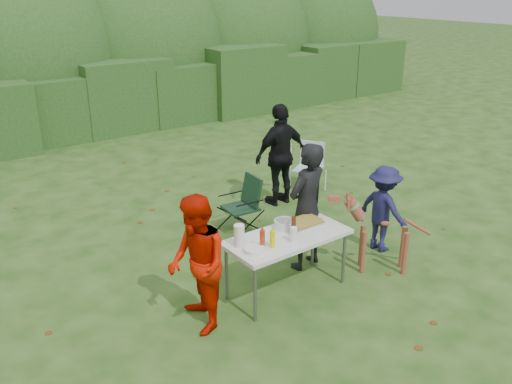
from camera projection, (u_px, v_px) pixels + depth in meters
ground at (273, 288)px, 6.65m from camera, size 80.00×80.00×0.00m
hedge_row at (54, 105)px, 12.29m from camera, size 22.00×1.40×1.70m
shrub_backdrop at (29, 63)px, 13.20m from camera, size 20.00×2.60×3.20m
folding_table at (287, 240)px, 6.35m from camera, size 1.50×0.70×0.74m
person_cook at (307, 207)px, 6.88m from camera, size 0.67×0.50×1.68m
person_red_jacket at (197, 265)px, 5.65m from camera, size 0.74×0.86×1.52m
person_black_puffy at (281, 155)px, 8.86m from camera, size 1.00×0.43×1.69m
child at (383, 209)px, 7.39m from camera, size 0.49×0.81×1.22m
dog at (384, 235)px, 6.89m from camera, size 1.07×1.01×1.00m
camping_chair at (240, 205)px, 8.00m from camera, size 0.57×0.57×0.84m
lawn_chair at (308, 167)px, 9.59m from camera, size 0.69×0.69×0.85m
food_tray at (304, 223)px, 6.63m from camera, size 0.45×0.30×0.02m
focaccia_bread at (304, 221)px, 6.62m from camera, size 0.40×0.26×0.04m
mustard_bottle at (273, 239)px, 6.03m from camera, size 0.06×0.06×0.20m
ketchup_bottle at (262, 239)px, 6.00m from camera, size 0.06×0.06×0.22m
beer_bottle at (294, 226)px, 6.29m from camera, size 0.06×0.06×0.24m
paper_towel_roll at (239, 236)px, 6.04m from camera, size 0.12×0.12×0.26m
cup_stack at (294, 235)px, 6.15m from camera, size 0.08×0.08×0.18m
pasta_bowl at (285, 224)px, 6.51m from camera, size 0.26×0.26×0.10m
plate_stack at (254, 250)px, 5.95m from camera, size 0.24×0.24×0.05m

